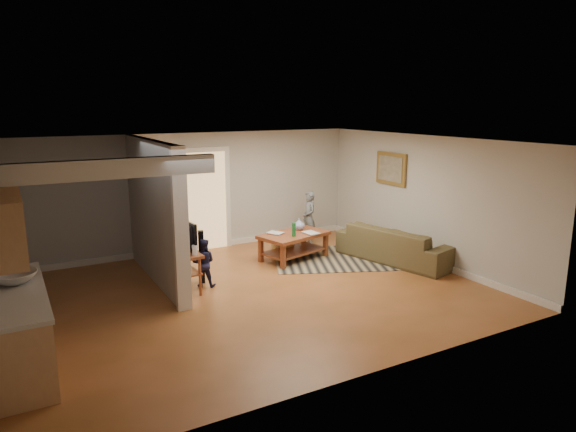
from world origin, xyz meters
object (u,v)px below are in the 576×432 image
(coffee_table, at_px, (294,239))
(toy_basket, at_px, (282,246))
(speaker_right, at_px, (149,237))
(child, at_px, (309,244))
(tv_console, at_px, (181,253))
(speaker_left, at_px, (202,257))
(toddler, at_px, (204,286))
(sofa, at_px, (395,261))

(coffee_table, xyz_separation_m, toy_basket, (-0.04, 0.42, -0.24))
(speaker_right, xyz_separation_m, child, (3.42, -0.53, -0.48))
(tv_console, distance_m, speaker_right, 1.90)
(speaker_left, bearing_deg, toddler, -84.22)
(speaker_right, xyz_separation_m, toy_basket, (2.54, -0.91, -0.30))
(coffee_table, relative_size, tv_console, 1.37)
(coffee_table, height_order, toy_basket, coffee_table)
(speaker_right, relative_size, toddler, 1.14)
(speaker_left, relative_size, toy_basket, 1.97)
(speaker_right, height_order, child, speaker_right)
(tv_console, bearing_deg, toy_basket, 17.65)
(child, bearing_deg, toy_basket, -57.51)
(speaker_left, bearing_deg, speaker_right, 121.57)
(toddler, bearing_deg, speaker_right, -47.13)
(tv_console, relative_size, child, 0.93)
(coffee_table, xyz_separation_m, toddler, (-2.16, -0.63, -0.42))
(sofa, height_order, speaker_left, speaker_left)
(speaker_left, distance_m, speaker_right, 1.83)
(coffee_table, relative_size, speaker_right, 1.60)
(speaker_left, distance_m, toddler, 0.51)
(tv_console, bearing_deg, toddler, -14.17)
(tv_console, bearing_deg, coffee_table, 8.69)
(toy_basket, xyz_separation_m, toddler, (-2.12, -1.05, -0.18))
(speaker_left, distance_m, toy_basket, 2.27)
(speaker_right, bearing_deg, tv_console, -68.47)
(sofa, xyz_separation_m, toy_basket, (-1.76, 1.52, 0.18))
(tv_console, xyz_separation_m, toy_basket, (2.48, 0.99, -0.45))
(sofa, distance_m, coffee_table, 2.08)
(speaker_right, bearing_deg, speaker_left, -55.83)
(child, xyz_separation_m, toddler, (-3.00, -1.43, 0.00))
(coffee_table, bearing_deg, sofa, -32.83)
(toy_basket, relative_size, child, 0.40)
(sofa, height_order, child, child)
(tv_console, relative_size, toy_basket, 2.33)
(coffee_table, xyz_separation_m, speaker_right, (-2.58, 1.32, 0.06))
(sofa, distance_m, speaker_left, 3.92)
(tv_console, bearing_deg, speaker_right, 87.82)
(speaker_left, bearing_deg, sofa, 7.32)
(coffee_table, height_order, child, coffee_table)
(tv_console, distance_m, toy_basket, 2.70)
(tv_console, xyz_separation_m, toddler, (0.36, -0.06, -0.62))
(toy_basket, bearing_deg, coffee_table, -83.90)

